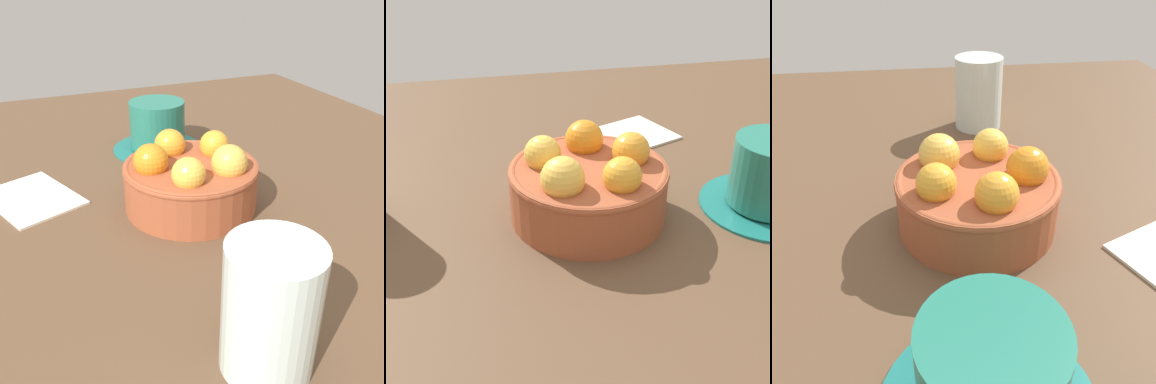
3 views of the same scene
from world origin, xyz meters
TOP-DOWN VIEW (x-y plane):
  - ground_plane at (0.00, 0.00)cm, footprint 119.39×101.36cm
  - terracotta_bowl at (0.02, -0.01)cm, footprint 16.85×16.85cm
  - folded_napkin at (-9.96, -18.65)cm, footprint 15.59×13.69cm

SIDE VIEW (x-z plane):
  - ground_plane at x=0.00cm, z-range -4.80..0.00cm
  - folded_napkin at x=-9.96cm, z-range 0.00..0.60cm
  - terracotta_bowl at x=0.02cm, z-range -0.67..8.38cm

